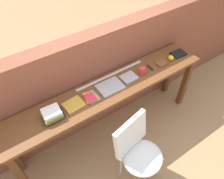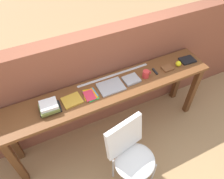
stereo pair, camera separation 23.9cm
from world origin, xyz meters
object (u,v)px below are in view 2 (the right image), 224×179
(book_stack_leftmost, at_px, (49,107))
(multitool_folded, at_px, (155,71))
(magazine_cycling, at_px, (72,100))
(pamphlet_pile_colourful, at_px, (90,95))
(leather_journal_brown, at_px, (167,68))
(book_repair_rightmost, at_px, (187,60))
(sports_ball_small, at_px, (178,64))
(book_open_centre, at_px, (111,87))
(mug, at_px, (146,74))
(chair_white_moulded, at_px, (131,153))

(book_stack_leftmost, bearing_deg, multitool_folded, 0.91)
(magazine_cycling, bearing_deg, pamphlet_pile_colourful, -6.16)
(leather_journal_brown, height_order, book_repair_rightmost, leather_journal_brown)
(magazine_cycling, bearing_deg, leather_journal_brown, -5.16)
(pamphlet_pile_colourful, bearing_deg, sports_ball_small, -0.98)
(leather_journal_brown, xyz_separation_m, book_repair_rightmost, (0.32, 0.02, -0.00))
(pamphlet_pile_colourful, height_order, book_open_centre, book_open_centre)
(multitool_folded, bearing_deg, book_stack_leftmost, -179.09)
(mug, height_order, book_repair_rightmost, mug)
(pamphlet_pile_colourful, xyz_separation_m, multitool_folded, (0.84, 0.01, 0.00))
(pamphlet_pile_colourful, distance_m, book_open_centre, 0.25)
(leather_journal_brown, bearing_deg, multitool_folded, 173.53)
(book_open_centre, distance_m, sports_ball_small, 0.91)
(book_open_centre, relative_size, book_repair_rightmost, 1.52)
(mug, bearing_deg, book_open_centre, 176.79)
(book_open_centre, height_order, leather_journal_brown, leather_journal_brown)
(book_stack_leftmost, bearing_deg, book_repair_rightmost, 0.67)
(book_repair_rightmost, bearing_deg, sports_ball_small, -165.93)
(chair_white_moulded, distance_m, book_open_centre, 0.74)
(book_stack_leftmost, relative_size, book_repair_rightmost, 1.21)
(chair_white_moulded, relative_size, pamphlet_pile_colourful, 4.42)
(chair_white_moulded, distance_m, leather_journal_brown, 1.10)
(pamphlet_pile_colourful, relative_size, leather_journal_brown, 1.55)
(multitool_folded, bearing_deg, sports_ball_small, -5.35)
(magazine_cycling, xyz_separation_m, pamphlet_pile_colourful, (0.20, -0.01, -0.00))
(book_open_centre, bearing_deg, book_stack_leftmost, -177.92)
(multitool_folded, distance_m, book_repair_rightmost, 0.49)
(book_open_centre, bearing_deg, leather_journal_brown, -1.19)
(chair_white_moulded, height_order, leather_journal_brown, leather_journal_brown)
(chair_white_moulded, bearing_deg, book_repair_rightmost, 29.24)
(chair_white_moulded, bearing_deg, sports_ball_small, 32.08)
(leather_journal_brown, relative_size, book_repair_rightmost, 0.69)
(book_open_centre, distance_m, book_repair_rightmost, 1.08)
(multitool_folded, bearing_deg, mug, -170.49)
(multitool_folded, distance_m, leather_journal_brown, 0.17)
(chair_white_moulded, relative_size, leather_journal_brown, 6.86)
(mug, height_order, leather_journal_brown, mug)
(magazine_cycling, bearing_deg, book_open_centre, -3.90)
(chair_white_moulded, height_order, book_repair_rightmost, book_repair_rightmost)
(book_stack_leftmost, bearing_deg, magazine_cycling, 4.05)
(sports_ball_small, bearing_deg, book_open_centre, 178.11)
(book_stack_leftmost, xyz_separation_m, sports_ball_small, (1.60, -0.01, -0.01))
(pamphlet_pile_colourful, xyz_separation_m, book_repair_rightmost, (1.33, 0.01, 0.00))
(pamphlet_pile_colourful, height_order, book_repair_rightmost, book_repair_rightmost)
(leather_journal_brown, bearing_deg, magazine_cycling, 179.82)
(multitool_folded, relative_size, sports_ball_small, 1.61)
(book_stack_leftmost, distance_m, multitool_folded, 1.29)
(mug, bearing_deg, book_stack_leftmost, 179.79)
(mug, distance_m, sports_ball_small, 0.46)
(book_stack_leftmost, xyz_separation_m, book_open_centre, (0.70, 0.02, -0.04))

